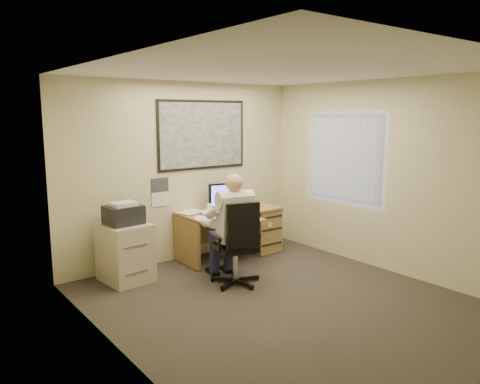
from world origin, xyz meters
TOP-DOWN VIEW (x-y plane):
  - room_shell at (0.00, 0.00)m, footprint 4.00×4.50m
  - desk at (0.91, 1.90)m, footprint 1.60×0.97m
  - world_map at (0.34, 2.23)m, footprint 1.56×0.03m
  - wall_calendar at (-0.41, 2.24)m, footprint 0.28×0.01m
  - window_blinds at (1.97, 0.80)m, footprint 0.06×1.40m
  - filing_cabinet at (-1.16, 1.85)m, footprint 0.62×0.72m
  - office_chair at (-0.05, 0.80)m, footprint 0.81×0.81m
  - person at (-0.06, 0.89)m, footprint 0.76×0.97m

SIDE VIEW (x-z plane):
  - office_chair at x=-0.05m, z-range -0.24..0.89m
  - desk at x=0.91m, z-range -0.13..1.01m
  - filing_cabinet at x=-1.16m, z-range -0.08..1.00m
  - person at x=-0.06m, z-range 0.00..1.46m
  - wall_calendar at x=-0.41m, z-range 0.87..1.29m
  - room_shell at x=0.00m, z-range 0.00..2.70m
  - window_blinds at x=1.97m, z-range 0.90..2.20m
  - world_map at x=0.34m, z-range 1.37..2.43m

